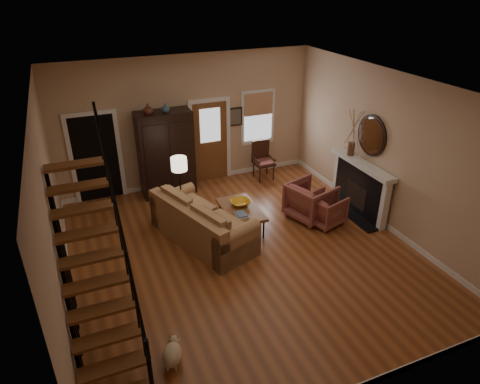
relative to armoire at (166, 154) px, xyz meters
name	(u,v)px	position (x,y,z in m)	size (l,w,h in m)	color
room	(193,155)	(0.29, -1.39, 0.46)	(7.00, 7.33, 3.30)	brown
staircase	(92,253)	(-2.08, -4.45, 0.55)	(0.94, 2.80, 3.20)	brown
fireplace	(362,183)	(3.83, -2.65, -0.31)	(0.33, 1.95, 2.30)	black
armoire	(166,154)	(0.00, 0.00, 0.00)	(1.30, 0.60, 2.10)	black
vase_a	(148,109)	(-0.35, -0.10, 1.17)	(0.24, 0.24, 0.25)	#4C2619
vase_b	(165,108)	(0.05, -0.10, 1.16)	(0.20, 0.20, 0.21)	#334C60
sofa	(203,221)	(0.12, -2.40, -0.61)	(1.03, 2.37, 0.88)	#AB7A4D
coffee_table	(241,218)	(1.02, -2.27, -0.81)	(0.74, 1.26, 0.48)	brown
bowl	(240,202)	(1.07, -2.12, -0.51)	(0.43, 0.43, 0.11)	orange
books	(241,215)	(0.90, -2.57, -0.54)	(0.23, 0.32, 0.06)	beige
armchair_left	(325,209)	(2.80, -2.80, -0.71)	(0.73, 0.76, 0.69)	maroon
armchair_right	(311,201)	(2.64, -2.45, -0.63)	(0.90, 0.92, 0.84)	maroon
floor_lamp	(181,189)	(-0.05, -1.42, -0.30)	(0.34, 0.34, 1.50)	black
side_chair	(264,161)	(2.55, -0.20, -0.54)	(0.54, 0.54, 1.02)	#3B1F12
dog	(172,356)	(-1.29, -5.27, -0.88)	(0.27, 0.46, 0.34)	beige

